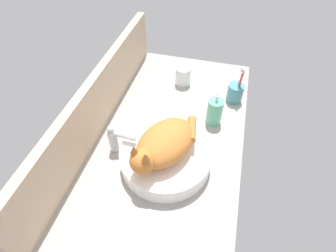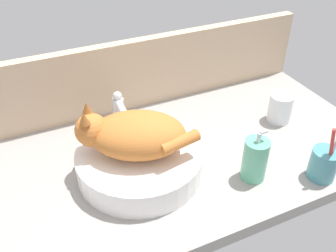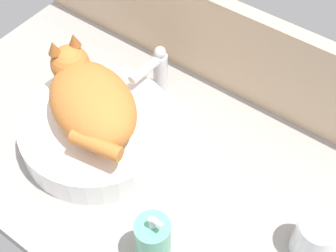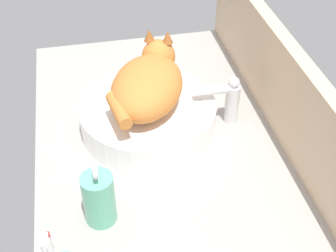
{
  "view_description": "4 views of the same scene",
  "coord_description": "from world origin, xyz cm",
  "px_view_note": "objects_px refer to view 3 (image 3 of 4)",
  "views": [
    {
      "loc": [
        -71.13,
        -18.53,
        85.13
      ],
      "look_at": [
        -5.04,
        -1.51,
        11.33
      ],
      "focal_mm": 28.0,
      "sensor_mm": 36.0,
      "label": 1
    },
    {
      "loc": [
        -39.56,
        -76.31,
        71.6
      ],
      "look_at": [
        -3.05,
        2.87,
        8.41
      ],
      "focal_mm": 40.0,
      "sensor_mm": 36.0,
      "label": 2
    },
    {
      "loc": [
        37.02,
        -46.09,
        87.16
      ],
      "look_at": [
        1.48,
        2.55,
        11.35
      ],
      "focal_mm": 50.0,
      "sensor_mm": 36.0,
      "label": 3
    },
    {
      "loc": [
        77.33,
        -16.71,
        79.44
      ],
      "look_at": [
        -5.22,
        0.4,
        7.37
      ],
      "focal_mm": 50.0,
      "sensor_mm": 36.0,
      "label": 4
    }
  ],
  "objects_px": {
    "water_glass": "(313,239)",
    "sink_basin": "(98,130)",
    "faucet": "(157,70)",
    "soap_dispenser": "(153,241)",
    "cat": "(90,99)"
  },
  "relations": [
    {
      "from": "faucet",
      "to": "soap_dispenser",
      "type": "relative_size",
      "value": 0.88
    },
    {
      "from": "cat",
      "to": "soap_dispenser",
      "type": "height_order",
      "value": "cat"
    },
    {
      "from": "faucet",
      "to": "soap_dispenser",
      "type": "height_order",
      "value": "soap_dispenser"
    },
    {
      "from": "water_glass",
      "to": "faucet",
      "type": "bearing_deg",
      "value": 161.69
    },
    {
      "from": "sink_basin",
      "to": "water_glass",
      "type": "distance_m",
      "value": 0.51
    },
    {
      "from": "sink_basin",
      "to": "water_glass",
      "type": "bearing_deg",
      "value": 4.81
    },
    {
      "from": "soap_dispenser",
      "to": "sink_basin",
      "type": "bearing_deg",
      "value": 151.36
    },
    {
      "from": "faucet",
      "to": "water_glass",
      "type": "relative_size",
      "value": 1.44
    },
    {
      "from": "faucet",
      "to": "water_glass",
      "type": "distance_m",
      "value": 0.52
    },
    {
      "from": "cat",
      "to": "water_glass",
      "type": "xyz_separation_m",
      "value": [
        0.52,
        0.04,
        -0.09
      ]
    },
    {
      "from": "water_glass",
      "to": "sink_basin",
      "type": "bearing_deg",
      "value": -175.19
    },
    {
      "from": "cat",
      "to": "soap_dispenser",
      "type": "bearing_deg",
      "value": -28.33
    },
    {
      "from": "cat",
      "to": "water_glass",
      "type": "height_order",
      "value": "cat"
    },
    {
      "from": "sink_basin",
      "to": "cat",
      "type": "relative_size",
      "value": 1.15
    },
    {
      "from": "faucet",
      "to": "water_glass",
      "type": "height_order",
      "value": "faucet"
    }
  ]
}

